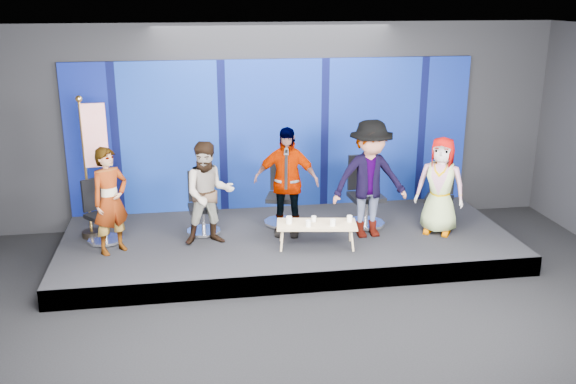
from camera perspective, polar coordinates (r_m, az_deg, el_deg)
name	(u,v)px	position (r m, az deg, el deg)	size (l,w,h in m)	color
ground	(320,329)	(8.08, 2.84, -12.08)	(10.00, 10.00, 0.00)	black
room_walls	(323,136)	(7.21, 3.13, 5.01)	(10.02, 8.02, 3.51)	black
riser	(287,243)	(10.24, -0.05, -4.57)	(7.00, 3.00, 0.30)	black
backdrop	(274,135)	(11.19, -1.25, 5.10)	(7.00, 0.08, 2.60)	#060C51
chair_a	(102,221)	(10.21, -16.17, -2.52)	(0.77, 0.77, 0.98)	silver
panelist_a	(110,201)	(9.61, -15.51, -0.75)	(0.58, 0.38, 1.58)	black
chair_b	(203,213)	(10.27, -7.59, -1.85)	(0.59, 0.59, 0.98)	silver
panelist_b	(209,194)	(9.65, -7.06, -0.14)	(0.77, 0.60, 1.58)	black
chair_c	(282,203)	(10.56, -0.52, -0.98)	(0.74, 0.74, 1.07)	silver
panelist_c	(286,182)	(9.93, -0.17, 0.93)	(1.01, 0.42, 1.73)	black
chair_d	(365,203)	(10.57, 6.84, -0.95)	(0.68, 0.68, 1.14)	silver
panelist_d	(370,179)	(9.93, 7.29, 1.14)	(1.19, 0.69, 1.85)	black
chair_e	(439,204)	(10.92, 13.26, -1.04)	(0.74, 0.74, 0.96)	silver
panelist_e	(440,186)	(10.31, 13.38, 0.55)	(0.76, 0.49, 1.55)	black
coffee_table	(317,225)	(9.61, 2.56, -2.98)	(1.25, 0.68, 0.36)	tan
mug_a	(289,220)	(9.58, 0.09, -2.50)	(0.09, 0.09, 0.11)	white
mug_b	(308,223)	(9.46, 1.83, -2.81)	(0.08, 0.08, 0.10)	white
mug_c	(314,219)	(9.66, 2.31, -2.41)	(0.07, 0.07, 0.09)	white
mug_d	(333,223)	(9.50, 4.00, -2.73)	(0.08, 0.08, 0.10)	white
mug_e	(350,219)	(9.70, 5.49, -2.37)	(0.08, 0.08, 0.10)	white
flag_stand	(93,164)	(10.19, -16.97, 2.41)	(0.51, 0.30, 2.22)	black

